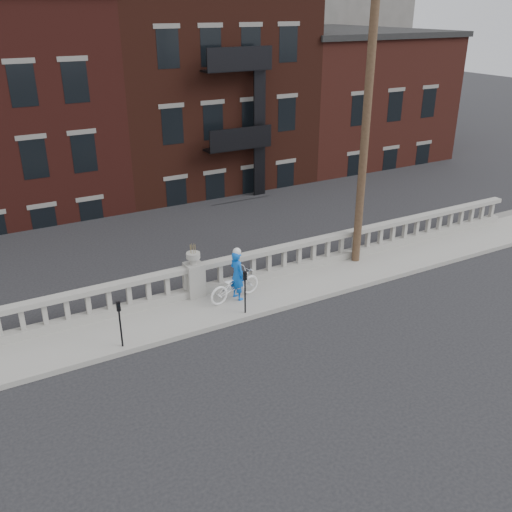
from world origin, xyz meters
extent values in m
plane|color=black|center=(0.00, 0.00, 0.00)|extent=(120.00, 120.00, 0.00)
cube|color=gray|center=(0.00, 3.00, 0.07)|extent=(32.00, 2.20, 0.15)
cube|color=gray|center=(0.00, 3.95, 0.28)|extent=(28.00, 0.34, 0.25)
cube|color=gray|center=(0.00, 3.95, 1.10)|extent=(28.00, 0.34, 0.16)
cube|color=gray|center=(0.00, 3.95, 0.70)|extent=(0.55, 0.55, 1.10)
cylinder|color=gray|center=(0.00, 3.95, 1.35)|extent=(0.24, 0.24, 0.20)
cylinder|color=gray|center=(0.00, 3.95, 1.53)|extent=(0.44, 0.44, 0.18)
cube|color=#605E59|center=(0.00, 4.30, -2.42)|extent=(36.00, 0.50, 5.15)
cube|color=black|center=(0.00, 25.95, -5.25)|extent=(80.00, 44.00, 0.50)
cube|color=#595651|center=(-2.00, 8.45, -3.00)|extent=(16.00, 7.00, 4.00)
cube|color=#595651|center=(22.00, 32.95, 4.00)|extent=(14.00, 14.00, 18.00)
cube|color=#39170F|center=(6.00, 19.95, 2.75)|extent=(10.00, 14.00, 15.50)
cube|color=#522018|center=(16.00, 19.95, 1.00)|extent=(10.00, 14.00, 12.00)
cube|color=black|center=(16.00, 19.95, 7.15)|extent=(10.30, 14.30, 0.30)
cylinder|color=#422D1E|center=(6.20, 3.60, 5.15)|extent=(0.28, 0.28, 10.00)
cylinder|color=black|center=(-2.93, 2.15, 0.70)|extent=(0.05, 0.05, 1.10)
cube|color=black|center=(-2.93, 2.15, 1.38)|extent=(0.10, 0.08, 0.26)
cube|color=black|center=(-2.93, 2.10, 1.42)|extent=(0.06, 0.01, 0.08)
cylinder|color=black|center=(0.87, 2.15, 0.70)|extent=(0.05, 0.05, 1.10)
cube|color=black|center=(0.87, 2.15, 1.38)|extent=(0.10, 0.08, 0.26)
cube|color=black|center=(0.87, 2.10, 1.42)|extent=(0.06, 0.01, 0.08)
imported|color=white|center=(1.00, 3.10, 0.63)|extent=(1.92, 0.95, 0.97)
imported|color=blue|center=(1.09, 3.08, 0.96)|extent=(0.50, 0.66, 1.62)
camera|label=1|loc=(-6.18, -11.16, 8.70)|focal=40.00mm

